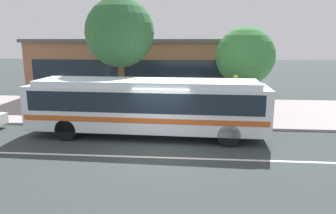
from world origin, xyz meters
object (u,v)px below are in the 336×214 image
at_px(bus_stop_sign, 235,94).
at_px(street_tree_mid_block, 245,57).
at_px(transit_bus, 147,104).
at_px(pedestrian_waiting_near_sign, 86,99).
at_px(street_tree_near_stop, 120,33).

relative_size(bus_stop_sign, street_tree_mid_block, 0.51).
distance_m(transit_bus, pedestrian_waiting_near_sign, 5.16).
xyz_separation_m(bus_stop_sign, street_tree_near_stop, (-6.36, 1.88, 3.09)).
bearing_deg(street_tree_near_stop, street_tree_mid_block, 8.23).
distance_m(pedestrian_waiting_near_sign, street_tree_mid_block, 9.71).
relative_size(pedestrian_waiting_near_sign, bus_stop_sign, 0.66).
height_order(bus_stop_sign, street_tree_near_stop, street_tree_near_stop).
xyz_separation_m(pedestrian_waiting_near_sign, bus_stop_sign, (8.39, -1.38, 0.67)).
distance_m(bus_stop_sign, street_tree_mid_block, 3.52).
bearing_deg(pedestrian_waiting_near_sign, transit_bus, -37.31).
xyz_separation_m(pedestrian_waiting_near_sign, street_tree_near_stop, (2.03, 0.50, 3.76)).
relative_size(street_tree_near_stop, street_tree_mid_block, 1.31).
xyz_separation_m(pedestrian_waiting_near_sign, street_tree_mid_block, (9.28, 1.54, 2.41)).
bearing_deg(pedestrian_waiting_near_sign, street_tree_near_stop, 13.73).
bearing_deg(street_tree_near_stop, transit_bus, -60.30).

